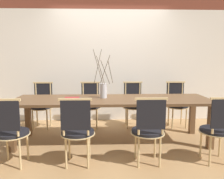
{
  "coord_description": "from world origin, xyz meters",
  "views": [
    {
      "loc": [
        -0.13,
        -3.47,
        1.36
      ],
      "look_at": [
        0.0,
        0.0,
        0.87
      ],
      "focal_mm": 35.0,
      "sensor_mm": 36.0,
      "label": 1
    }
  ],
  "objects": [
    {
      "name": "vase_centerpiece",
      "position": [
        -0.14,
        0.08,
        0.86
      ],
      "size": [
        0.33,
        0.32,
        0.8
      ],
      "color": "silver",
      "rests_on": "dining_table"
    },
    {
      "name": "chair_near_leftend",
      "position": [
        -1.3,
        -0.81,
        0.48
      ],
      "size": [
        0.44,
        0.44,
        0.9
      ],
      "color": "black",
      "rests_on": "ground_plane"
    },
    {
      "name": "chair_far_leftend",
      "position": [
        -1.36,
        0.81,
        0.48
      ],
      "size": [
        0.44,
        0.44,
        0.9
      ],
      "rotation": [
        0.0,
        0.0,
        3.14
      ],
      "color": "black",
      "rests_on": "ground_plane"
    },
    {
      "name": "chair_near_right",
      "position": [
        1.35,
        -0.81,
        0.48
      ],
      "size": [
        0.44,
        0.44,
        0.9
      ],
      "color": "black",
      "rests_on": "ground_plane"
    },
    {
      "name": "chair_far_left",
      "position": [
        -0.41,
        0.81,
        0.48
      ],
      "size": [
        0.44,
        0.44,
        0.9
      ],
      "rotation": [
        0.0,
        0.0,
        3.14
      ],
      "color": "black",
      "rests_on": "ground_plane"
    },
    {
      "name": "ground_plane",
      "position": [
        0.0,
        0.0,
        0.0
      ],
      "size": [
        16.0,
        16.0,
        0.0
      ],
      "primitive_type": "plane",
      "color": "#A87F51"
    },
    {
      "name": "chair_far_center",
      "position": [
        0.46,
        0.81,
        0.48
      ],
      "size": [
        0.44,
        0.44,
        0.9
      ],
      "rotation": [
        0.0,
        0.0,
        3.14
      ],
      "color": "black",
      "rests_on": "ground_plane"
    },
    {
      "name": "chair_far_right",
      "position": [
        1.34,
        0.81,
        0.48
      ],
      "size": [
        0.44,
        0.44,
        0.9
      ],
      "rotation": [
        0.0,
        0.0,
        3.14
      ],
      "color": "black",
      "rests_on": "ground_plane"
    },
    {
      "name": "wall_rear",
      "position": [
        0.0,
        1.34,
        1.6
      ],
      "size": [
        12.0,
        0.06,
        3.2
      ],
      "color": "silver",
      "rests_on": "ground_plane"
    },
    {
      "name": "chair_near_center",
      "position": [
        0.44,
        -0.81,
        0.48
      ],
      "size": [
        0.44,
        0.44,
        0.9
      ],
      "color": "black",
      "rests_on": "ground_plane"
    },
    {
      "name": "book_stack",
      "position": [
        -0.63,
        -0.08,
        0.74
      ],
      "size": [
        0.27,
        0.22,
        0.04
      ],
      "color": "#234C8C",
      "rests_on": "dining_table"
    },
    {
      "name": "chair_near_left",
      "position": [
        -0.47,
        -0.81,
        0.48
      ],
      "size": [
        0.44,
        0.44,
        0.9
      ],
      "color": "black",
      "rests_on": "ground_plane"
    },
    {
      "name": "dining_table",
      "position": [
        0.0,
        0.0,
        0.64
      ],
      "size": [
        3.17,
        0.91,
        0.72
      ],
      "color": "brown",
      "rests_on": "ground_plane"
    }
  ]
}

